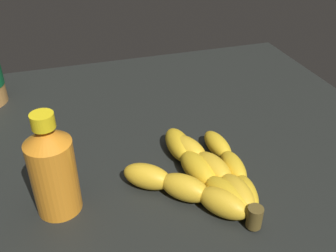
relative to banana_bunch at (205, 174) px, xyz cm
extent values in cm
cube|color=black|center=(-8.34, -2.14, -3.52)|extent=(79.91, 79.91, 3.51)
ellipsoid|color=yellow|center=(5.33, 3.75, -0.27)|extent=(7.84, 4.61, 3.00)
ellipsoid|color=yellow|center=(-0.46, 4.65, -0.27)|extent=(7.55, 3.53, 3.00)
ellipsoid|color=yellow|center=(-6.32, 4.62, -0.27)|extent=(7.58, 3.61, 3.00)
ellipsoid|color=gold|center=(5.18, 2.39, 0.10)|extent=(7.72, 4.28, 3.73)
ellipsoid|color=gold|center=(-0.68, 1.41, 0.10)|extent=(8.15, 5.48, 3.73)
ellipsoid|color=gold|center=(-6.28, -0.58, 0.10)|extent=(8.33, 6.50, 3.73)
ellipsoid|color=yellow|center=(5.12, 1.10, 0.04)|extent=(9.02, 6.21, 3.61)
ellipsoid|color=yellow|center=(-1.25, -0.65, 0.04)|extent=(8.82, 5.12, 3.61)
ellipsoid|color=yellow|center=(-7.81, -1.40, 0.04)|extent=(8.41, 3.91, 3.61)
ellipsoid|color=gold|center=(6.22, 0.00, 0.03)|extent=(7.88, 7.30, 3.60)
ellipsoid|color=gold|center=(1.94, -3.84, 0.03)|extent=(7.63, 7.65, 3.60)
ellipsoid|color=gold|center=(-1.86, -8.16, 0.03)|extent=(7.27, 7.89, 3.60)
cylinder|color=brown|center=(9.65, 2.73, 0.03)|extent=(2.00, 2.00, 3.00)
cylinder|color=orange|center=(-1.24, -20.47, 3.54)|extent=(5.90, 5.90, 10.62)
cone|color=orange|center=(-1.24, -20.47, 9.95)|extent=(5.90, 5.90, 2.21)
cylinder|color=yellow|center=(-1.24, -20.47, 12.00)|extent=(2.83, 2.83, 1.88)
camera|label=1|loc=(38.88, -17.62, 35.54)|focal=40.92mm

